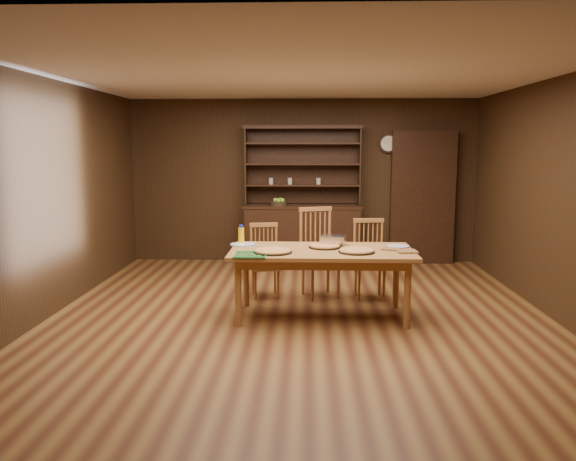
{
  "coord_description": "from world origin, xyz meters",
  "views": [
    {
      "loc": [
        0.08,
        -6.04,
        1.86
      ],
      "look_at": [
        -0.15,
        0.4,
        0.89
      ],
      "focal_mm": 35.0,
      "sensor_mm": 36.0,
      "label": 1
    }
  ],
  "objects_px": {
    "chair_right": "(369,256)",
    "dining_table": "(322,256)",
    "chair_center": "(318,249)",
    "juice_bottle": "(241,235)",
    "china_hutch": "(302,227)",
    "chair_left": "(265,258)"
  },
  "relations": [
    {
      "from": "dining_table",
      "to": "juice_bottle",
      "type": "xyz_separation_m",
      "value": [
        -0.92,
        0.37,
        0.18
      ]
    },
    {
      "from": "dining_table",
      "to": "chair_left",
      "type": "height_order",
      "value": "chair_left"
    },
    {
      "from": "chair_center",
      "to": "china_hutch",
      "type": "bearing_deg",
      "value": 75.17
    },
    {
      "from": "dining_table",
      "to": "chair_right",
      "type": "height_order",
      "value": "chair_right"
    },
    {
      "from": "dining_table",
      "to": "juice_bottle",
      "type": "bearing_deg",
      "value": 158.36
    },
    {
      "from": "china_hutch",
      "to": "juice_bottle",
      "type": "relative_size",
      "value": 10.14
    },
    {
      "from": "china_hutch",
      "to": "chair_right",
      "type": "relative_size",
      "value": 2.24
    },
    {
      "from": "china_hutch",
      "to": "dining_table",
      "type": "height_order",
      "value": "china_hutch"
    },
    {
      "from": "chair_left",
      "to": "china_hutch",
      "type": "bearing_deg",
      "value": 65.23
    },
    {
      "from": "dining_table",
      "to": "chair_right",
      "type": "bearing_deg",
      "value": 54.43
    },
    {
      "from": "chair_right",
      "to": "china_hutch",
      "type": "bearing_deg",
      "value": 109.82
    },
    {
      "from": "dining_table",
      "to": "chair_left",
      "type": "relative_size",
      "value": 2.18
    },
    {
      "from": "dining_table",
      "to": "chair_center",
      "type": "xyz_separation_m",
      "value": [
        -0.02,
        0.9,
        -0.09
      ]
    },
    {
      "from": "chair_center",
      "to": "chair_right",
      "type": "relative_size",
      "value": 1.14
    },
    {
      "from": "chair_center",
      "to": "juice_bottle",
      "type": "bearing_deg",
      "value": -170.38
    },
    {
      "from": "chair_right",
      "to": "dining_table",
      "type": "bearing_deg",
      "value": -129.15
    },
    {
      "from": "dining_table",
      "to": "chair_center",
      "type": "height_order",
      "value": "chair_center"
    },
    {
      "from": "chair_left",
      "to": "chair_right",
      "type": "xyz_separation_m",
      "value": [
        1.3,
        -0.01,
        0.03
      ]
    },
    {
      "from": "china_hutch",
      "to": "chair_right",
      "type": "distance_m",
      "value": 2.13
    },
    {
      "from": "dining_table",
      "to": "chair_left",
      "type": "bearing_deg",
      "value": 128.65
    },
    {
      "from": "chair_center",
      "to": "juice_bottle",
      "type": "height_order",
      "value": "chair_center"
    },
    {
      "from": "chair_right",
      "to": "juice_bottle",
      "type": "distance_m",
      "value": 1.64
    }
  ]
}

